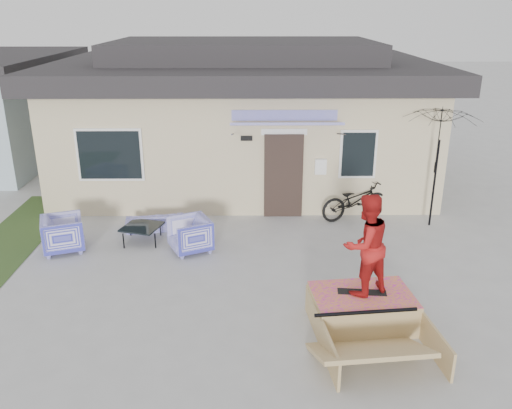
{
  "coord_description": "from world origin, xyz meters",
  "views": [
    {
      "loc": [
        0.2,
        -7.97,
        4.93
      ],
      "look_at": [
        0.3,
        1.8,
        1.3
      ],
      "focal_mm": 37.24,
      "sensor_mm": 36.0,
      "label": 1
    }
  ],
  "objects_px": {
    "skateboard": "(362,292)",
    "patio_umbrella": "(438,155)",
    "loveseat": "(155,218)",
    "armchair_left": "(63,232)",
    "coffee_table": "(142,234)",
    "skater": "(366,243)",
    "bicycle": "(355,196)",
    "skate_ramp": "(362,309)",
    "armchair_right": "(190,233)"
  },
  "relations": [
    {
      "from": "skateboard",
      "to": "patio_umbrella",
      "type": "bearing_deg",
      "value": 64.91
    },
    {
      "from": "loveseat",
      "to": "armchair_left",
      "type": "bearing_deg",
      "value": 23.3
    },
    {
      "from": "armchair_left",
      "to": "patio_umbrella",
      "type": "relative_size",
      "value": 0.39
    },
    {
      "from": "coffee_table",
      "to": "skateboard",
      "type": "bearing_deg",
      "value": -37.6
    },
    {
      "from": "skateboard",
      "to": "skater",
      "type": "xyz_separation_m",
      "value": [
        0.0,
        0.0,
        0.87
      ]
    },
    {
      "from": "skateboard",
      "to": "skater",
      "type": "bearing_deg",
      "value": 0.0
    },
    {
      "from": "coffee_table",
      "to": "armchair_left",
      "type": "bearing_deg",
      "value": -164.95
    },
    {
      "from": "loveseat",
      "to": "skater",
      "type": "height_order",
      "value": "skater"
    },
    {
      "from": "loveseat",
      "to": "patio_umbrella",
      "type": "height_order",
      "value": "patio_umbrella"
    },
    {
      "from": "skater",
      "to": "skateboard",
      "type": "bearing_deg",
      "value": 180.0
    },
    {
      "from": "loveseat",
      "to": "skateboard",
      "type": "distance_m",
      "value": 5.73
    },
    {
      "from": "skateboard",
      "to": "loveseat",
      "type": "bearing_deg",
      "value": 141.34
    },
    {
      "from": "bicycle",
      "to": "skate_ramp",
      "type": "distance_m",
      "value": 4.74
    },
    {
      "from": "bicycle",
      "to": "skater",
      "type": "height_order",
      "value": "skater"
    },
    {
      "from": "armchair_left",
      "to": "armchair_right",
      "type": "distance_m",
      "value": 2.72
    },
    {
      "from": "bicycle",
      "to": "patio_umbrella",
      "type": "bearing_deg",
      "value": -124.38
    },
    {
      "from": "armchair_right",
      "to": "patio_umbrella",
      "type": "bearing_deg",
      "value": 78.99
    },
    {
      "from": "armchair_right",
      "to": "skateboard",
      "type": "relative_size",
      "value": 1.04
    },
    {
      "from": "loveseat",
      "to": "coffee_table",
      "type": "relative_size",
      "value": 1.76
    },
    {
      "from": "bicycle",
      "to": "patio_umbrella",
      "type": "relative_size",
      "value": 0.83
    },
    {
      "from": "patio_umbrella",
      "to": "bicycle",
      "type": "bearing_deg",
      "value": 165.87
    },
    {
      "from": "armchair_left",
      "to": "armchair_right",
      "type": "height_order",
      "value": "armchair_left"
    },
    {
      "from": "skater",
      "to": "coffee_table",
      "type": "bearing_deg",
      "value": -65.34
    },
    {
      "from": "armchair_left",
      "to": "armchair_right",
      "type": "bearing_deg",
      "value": -110.98
    },
    {
      "from": "skate_ramp",
      "to": "skater",
      "type": "xyz_separation_m",
      "value": [
        -0.01,
        0.05,
        1.17
      ]
    },
    {
      "from": "armchair_right",
      "to": "skate_ramp",
      "type": "xyz_separation_m",
      "value": [
        3.13,
        -2.85,
        -0.14
      ]
    },
    {
      "from": "coffee_table",
      "to": "skater",
      "type": "bearing_deg",
      "value": -37.6
    },
    {
      "from": "loveseat",
      "to": "bicycle",
      "type": "bearing_deg",
      "value": 176.99
    },
    {
      "from": "loveseat",
      "to": "armchair_left",
      "type": "height_order",
      "value": "armchair_left"
    },
    {
      "from": "loveseat",
      "to": "skateboard",
      "type": "height_order",
      "value": "skateboard"
    },
    {
      "from": "coffee_table",
      "to": "bicycle",
      "type": "bearing_deg",
      "value": 15.06
    },
    {
      "from": "armchair_right",
      "to": "skate_ramp",
      "type": "relative_size",
      "value": 0.38
    },
    {
      "from": "bicycle",
      "to": "skateboard",
      "type": "bearing_deg",
      "value": 150.49
    },
    {
      "from": "patio_umbrella",
      "to": "skateboard",
      "type": "xyz_separation_m",
      "value": [
        -2.5,
        -4.18,
        -1.18
      ]
    },
    {
      "from": "skater",
      "to": "skate_ramp",
      "type": "bearing_deg",
      "value": 68.32
    },
    {
      "from": "armchair_right",
      "to": "skateboard",
      "type": "xyz_separation_m",
      "value": [
        3.13,
        -2.79,
        0.15
      ]
    },
    {
      "from": "coffee_table",
      "to": "skate_ramp",
      "type": "height_order",
      "value": "skate_ramp"
    },
    {
      "from": "bicycle",
      "to": "skate_ramp",
      "type": "relative_size",
      "value": 0.84
    },
    {
      "from": "skateboard",
      "to": "skater",
      "type": "distance_m",
      "value": 0.87
    },
    {
      "from": "armchair_right",
      "to": "skater",
      "type": "bearing_deg",
      "value": 23.4
    },
    {
      "from": "armchair_right",
      "to": "loveseat",
      "type": "bearing_deg",
      "value": -166.53
    },
    {
      "from": "patio_umbrella",
      "to": "skater",
      "type": "distance_m",
      "value": 4.88
    },
    {
      "from": "loveseat",
      "to": "skate_ramp",
      "type": "distance_m",
      "value": 5.76
    },
    {
      "from": "bicycle",
      "to": "skate_ramp",
      "type": "xyz_separation_m",
      "value": [
        -0.75,
        -4.67,
        -0.31
      ]
    },
    {
      "from": "coffee_table",
      "to": "patio_umbrella",
      "type": "bearing_deg",
      "value": 7.65
    },
    {
      "from": "patio_umbrella",
      "to": "skater",
      "type": "relative_size",
      "value": 1.3
    },
    {
      "from": "coffee_table",
      "to": "skate_ramp",
      "type": "distance_m",
      "value": 5.4
    },
    {
      "from": "armchair_left",
      "to": "skateboard",
      "type": "distance_m",
      "value": 6.5
    },
    {
      "from": "bicycle",
      "to": "skateboard",
      "type": "xyz_separation_m",
      "value": [
        -0.75,
        -4.62,
        -0.02
      ]
    },
    {
      "from": "armchair_left",
      "to": "patio_umbrella",
      "type": "height_order",
      "value": "patio_umbrella"
    }
  ]
}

